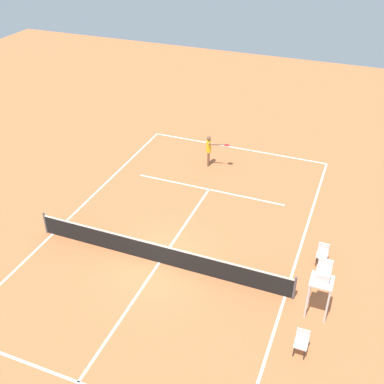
{
  "coord_description": "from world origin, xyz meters",
  "views": [
    {
      "loc": [
        -6.75,
        13.38,
        13.12
      ],
      "look_at": [
        0.27,
        -4.39,
        0.8
      ],
      "focal_mm": 44.14,
      "sensor_mm": 36.0,
      "label": 1
    }
  ],
  "objects_px": {
    "player_serving": "(210,148)",
    "courtside_chair_mid": "(322,253)",
    "umpire_chair": "(322,280)",
    "tennis_ball": "(196,178)",
    "courtside_chair_near": "(302,341)"
  },
  "relations": [
    {
      "from": "courtside_chair_near",
      "to": "courtside_chair_mid",
      "type": "xyz_separation_m",
      "value": [
        0.03,
        -4.8,
        0.0
      ]
    },
    {
      "from": "player_serving",
      "to": "tennis_ball",
      "type": "distance_m",
      "value": 1.96
    },
    {
      "from": "tennis_ball",
      "to": "courtside_chair_mid",
      "type": "relative_size",
      "value": 0.07
    },
    {
      "from": "umpire_chair",
      "to": "courtside_chair_near",
      "type": "distance_m",
      "value": 2.26
    },
    {
      "from": "tennis_ball",
      "to": "umpire_chair",
      "type": "distance_m",
      "value": 10.54
    },
    {
      "from": "player_serving",
      "to": "courtside_chair_mid",
      "type": "xyz_separation_m",
      "value": [
        -7.11,
        6.06,
        -0.55
      ]
    },
    {
      "from": "player_serving",
      "to": "umpire_chair",
      "type": "bearing_deg",
      "value": 25.7
    },
    {
      "from": "player_serving",
      "to": "courtside_chair_mid",
      "type": "height_order",
      "value": "player_serving"
    },
    {
      "from": "tennis_ball",
      "to": "courtside_chair_near",
      "type": "distance_m",
      "value": 11.76
    },
    {
      "from": "umpire_chair",
      "to": "courtside_chair_near",
      "type": "height_order",
      "value": "umpire_chair"
    },
    {
      "from": "player_serving",
      "to": "umpire_chair",
      "type": "distance_m",
      "value": 11.54
    },
    {
      "from": "umpire_chair",
      "to": "courtside_chair_mid",
      "type": "relative_size",
      "value": 2.54
    },
    {
      "from": "player_serving",
      "to": "courtside_chair_near",
      "type": "relative_size",
      "value": 1.9
    },
    {
      "from": "tennis_ball",
      "to": "courtside_chair_mid",
      "type": "height_order",
      "value": "courtside_chair_mid"
    },
    {
      "from": "courtside_chair_near",
      "to": "player_serving",
      "type": "bearing_deg",
      "value": -56.68
    }
  ]
}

